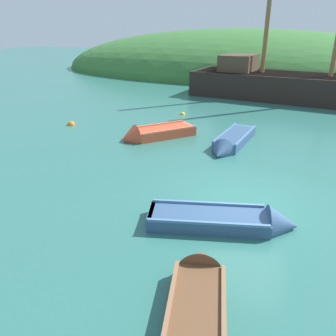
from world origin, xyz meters
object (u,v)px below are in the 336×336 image
rowboat_portside (197,305)px  buoy_orange (71,125)px  buoy_yellow (183,115)px  rowboat_outer_right (231,222)px  sailing_ship (287,90)px  rowboat_outer_left (231,143)px  rowboat_center (153,135)px

rowboat_portside → buoy_orange: bearing=32.5°
buoy_yellow → buoy_orange: bearing=-138.1°
buoy_yellow → rowboat_outer_right: bearing=-64.9°
sailing_ship → rowboat_portside: (-0.29, -20.17, -0.53)m
rowboat_portside → rowboat_outer_left: size_ratio=0.92×
rowboat_center → rowboat_outer_right: bearing=79.8°
rowboat_center → buoy_yellow: (-0.17, 4.56, -0.14)m
sailing_ship → buoy_orange: size_ratio=40.82×
rowboat_portside → rowboat_outer_left: bearing=-5.2°
buoy_orange → rowboat_outer_left: bearing=-1.9°
buoy_orange → rowboat_outer_right: bearing=-33.9°
rowboat_center → rowboat_outer_left: size_ratio=0.85×
buoy_yellow → rowboat_center: bearing=-87.8°
rowboat_outer_right → buoy_orange: bearing=130.6°
sailing_ship → rowboat_center: sailing_ship is taller
rowboat_outer_left → buoy_yellow: size_ratio=13.53×
rowboat_portside → buoy_orange: rowboat_portside is taller
rowboat_center → buoy_orange: 4.78m
rowboat_outer_left → buoy_orange: bearing=-85.7°
rowboat_outer_left → buoy_yellow: bearing=-133.9°
rowboat_center → buoy_orange: size_ratio=8.53×
sailing_ship → rowboat_portside: sailing_ship is taller
rowboat_outer_right → rowboat_portside: bearing=-105.7°
rowboat_outer_right → buoy_orange: (-9.50, 6.39, -0.11)m
sailing_ship → buoy_orange: 14.61m
rowboat_portside → rowboat_center: 10.06m
rowboat_outer_right → rowboat_outer_left: rowboat_outer_right is taller
buoy_orange → rowboat_portside: bearing=-44.5°
rowboat_portside → buoy_yellow: bearing=7.0°
buoy_orange → buoy_yellow: bearing=41.9°
rowboat_outer_right → rowboat_portside: (-0.01, -2.93, -0.01)m
rowboat_center → rowboat_outer_left: bearing=134.1°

